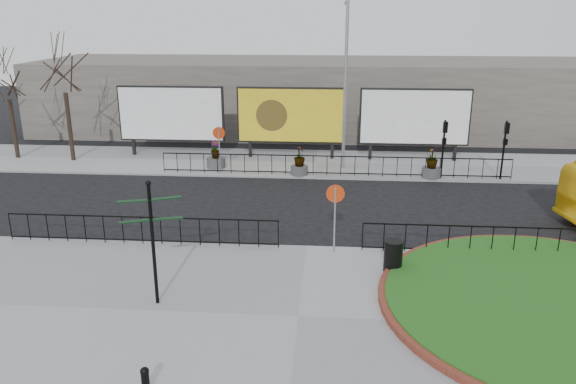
# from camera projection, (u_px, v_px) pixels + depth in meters

# --- Properties ---
(ground) EXTENTS (90.00, 90.00, 0.00)m
(ground) POSITION_uv_depth(u_px,v_px,m) (306.00, 249.00, 20.49)
(ground) COLOR black
(ground) RESTS_ON ground
(pavement_near) EXTENTS (30.00, 10.00, 0.12)m
(pavement_near) POSITION_uv_depth(u_px,v_px,m) (298.00, 318.00, 15.73)
(pavement_near) COLOR gray
(pavement_near) RESTS_ON ground
(pavement_far) EXTENTS (44.00, 6.00, 0.12)m
(pavement_far) POSITION_uv_depth(u_px,v_px,m) (316.00, 163.00, 31.87)
(pavement_far) COLOR gray
(pavement_far) RESTS_ON ground
(brick_edge) EXTENTS (10.40, 10.40, 0.18)m
(brick_edge) POSITION_uv_depth(u_px,v_px,m) (561.00, 306.00, 16.08)
(brick_edge) COLOR brown
(brick_edge) RESTS_ON pavement_near
(grass_lawn) EXTENTS (10.00, 10.00, 0.22)m
(grass_lawn) POSITION_uv_depth(u_px,v_px,m) (561.00, 305.00, 16.08)
(grass_lawn) COLOR #1E4C14
(grass_lawn) RESTS_ON pavement_near
(railing_near_left) EXTENTS (10.00, 0.10, 1.10)m
(railing_near_left) POSITION_uv_depth(u_px,v_px,m) (142.00, 230.00, 20.44)
(railing_near_left) COLOR black
(railing_near_left) RESTS_ON pavement_near
(railing_near_right) EXTENTS (9.00, 0.10, 1.10)m
(railing_near_right) POSITION_uv_depth(u_px,v_px,m) (492.00, 240.00, 19.53)
(railing_near_right) COLOR black
(railing_near_right) RESTS_ON pavement_near
(railing_far) EXTENTS (18.00, 0.10, 1.10)m
(railing_far) POSITION_uv_depth(u_px,v_px,m) (334.00, 166.00, 29.05)
(railing_far) COLOR black
(railing_far) RESTS_ON pavement_far
(speed_sign_far) EXTENTS (0.64, 0.07, 2.47)m
(speed_sign_far) POSITION_uv_depth(u_px,v_px,m) (219.00, 140.00, 29.20)
(speed_sign_far) COLOR gray
(speed_sign_far) RESTS_ON pavement_far
(speed_sign_near) EXTENTS (0.64, 0.07, 2.47)m
(speed_sign_near) POSITION_uv_depth(u_px,v_px,m) (335.00, 203.00, 19.46)
(speed_sign_near) COLOR gray
(speed_sign_near) RESTS_ON pavement_near
(billboard_left) EXTENTS (6.20, 0.31, 4.10)m
(billboard_left) POSITION_uv_depth(u_px,v_px,m) (171.00, 114.00, 32.64)
(billboard_left) COLOR black
(billboard_left) RESTS_ON pavement_far
(billboard_mid) EXTENTS (6.20, 0.31, 4.10)m
(billboard_mid) POSITION_uv_depth(u_px,v_px,m) (291.00, 116.00, 32.13)
(billboard_mid) COLOR black
(billboard_mid) RESTS_ON pavement_far
(billboard_right) EXTENTS (6.20, 0.31, 4.10)m
(billboard_right) POSITION_uv_depth(u_px,v_px,m) (415.00, 117.00, 31.61)
(billboard_right) COLOR black
(billboard_right) RESTS_ON pavement_far
(lamp_post) EXTENTS (0.74, 0.18, 9.23)m
(lamp_post) POSITION_uv_depth(u_px,v_px,m) (346.00, 81.00, 29.35)
(lamp_post) COLOR gray
(lamp_post) RESTS_ON pavement_far
(signal_pole_a) EXTENTS (0.22, 0.26, 3.00)m
(signal_pole_a) POSITION_uv_depth(u_px,v_px,m) (444.00, 140.00, 28.24)
(signal_pole_a) COLOR black
(signal_pole_a) RESTS_ON pavement_far
(signal_pole_b) EXTENTS (0.22, 0.26, 3.00)m
(signal_pole_b) POSITION_uv_depth(u_px,v_px,m) (505.00, 141.00, 28.03)
(signal_pole_b) COLOR black
(signal_pole_b) RESTS_ON pavement_far
(tree_left) EXTENTS (2.00, 2.00, 7.00)m
(tree_left) POSITION_uv_depth(u_px,v_px,m) (66.00, 99.00, 31.33)
(tree_left) COLOR #2D2119
(tree_left) RESTS_ON pavement_far
(tree_mid) EXTENTS (2.00, 2.00, 6.20)m
(tree_mid) POSITION_uv_depth(u_px,v_px,m) (10.00, 105.00, 31.99)
(tree_mid) COLOR #2D2119
(tree_mid) RESTS_ON pavement_far
(building_backdrop) EXTENTS (40.00, 10.00, 5.00)m
(building_backdrop) POSITION_uv_depth(u_px,v_px,m) (321.00, 95.00, 40.62)
(building_backdrop) COLOR slate
(building_backdrop) RESTS_ON ground
(fingerpost_sign) EXTENTS (1.72, 0.83, 3.74)m
(fingerpost_sign) POSITION_uv_depth(u_px,v_px,m) (152.00, 231.00, 15.76)
(fingerpost_sign) COLOR black
(fingerpost_sign) RESTS_ON pavement_near
(bollard) EXTENTS (0.20, 0.20, 0.62)m
(bollard) POSITION_uv_depth(u_px,v_px,m) (145.00, 378.00, 12.49)
(bollard) COLOR black
(bollard) RESTS_ON pavement_near
(litter_bin) EXTENTS (0.65, 0.65, 1.07)m
(litter_bin) POSITION_uv_depth(u_px,v_px,m) (393.00, 256.00, 18.29)
(litter_bin) COLOR black
(litter_bin) RESTS_ON pavement_near
(planter_a) EXTENTS (1.02, 1.02, 1.50)m
(planter_a) POSITION_uv_depth(u_px,v_px,m) (216.00, 158.00, 30.67)
(planter_a) COLOR #4C4C4F
(planter_a) RESTS_ON pavement_far
(planter_b) EXTENTS (0.90, 0.90, 1.54)m
(planter_b) POSITION_uv_depth(u_px,v_px,m) (299.00, 163.00, 29.25)
(planter_b) COLOR #4C4C4F
(planter_b) RESTS_ON pavement_far
(planter_c) EXTENTS (0.96, 0.96, 1.59)m
(planter_c) POSITION_uv_depth(u_px,v_px,m) (432.00, 166.00, 28.75)
(planter_c) COLOR #4C4C4F
(planter_c) RESTS_ON pavement_far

